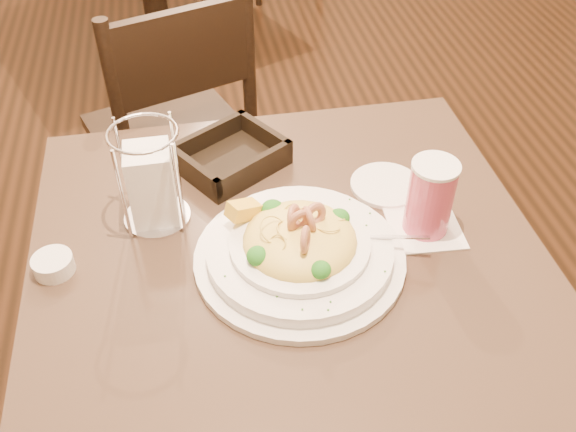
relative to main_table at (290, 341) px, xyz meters
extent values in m
cylinder|color=black|center=(0.00, 0.00, -0.14)|extent=(0.12, 0.12, 0.69)
cube|color=brown|center=(0.00, 0.00, 0.22)|extent=(0.90, 0.90, 0.03)
cylinder|color=black|center=(-0.24, 2.40, -0.50)|extent=(0.52, 0.52, 0.03)
cube|color=black|center=(-0.20, 0.85, -0.06)|extent=(0.54, 0.54, 0.04)
cylinder|color=black|center=(-0.09, 1.08, -0.30)|extent=(0.04, 0.04, 0.43)
cylinder|color=black|center=(-0.43, 0.96, -0.30)|extent=(0.04, 0.04, 0.43)
cylinder|color=black|center=(0.03, 0.74, -0.30)|extent=(0.04, 0.04, 0.43)
cylinder|color=black|center=(-0.31, 0.62, -0.30)|extent=(0.04, 0.04, 0.43)
cylinder|color=black|center=(0.03, 0.74, 0.19)|extent=(0.04, 0.04, 0.46)
cylinder|color=black|center=(-0.31, 0.62, 0.19)|extent=(0.04, 0.04, 0.46)
cube|color=black|center=(-0.14, 0.68, 0.29)|extent=(0.35, 0.15, 0.22)
cylinder|color=white|center=(0.01, -0.01, 0.24)|extent=(0.37, 0.37, 0.01)
cylinder|color=white|center=(0.01, -0.01, 0.26)|extent=(0.32, 0.32, 0.02)
cylinder|color=white|center=(0.01, -0.01, 0.28)|extent=(0.24, 0.24, 0.01)
ellipsoid|color=#E5CC53|center=(0.01, -0.01, 0.29)|extent=(0.19, 0.19, 0.07)
cube|color=yellow|center=(-0.07, 0.06, 0.30)|extent=(0.07, 0.06, 0.05)
cube|color=silver|center=(0.17, -0.02, 0.28)|extent=(0.13, 0.04, 0.01)
cube|color=silver|center=(0.09, -0.02, 0.28)|extent=(0.04, 0.03, 0.00)
torus|color=#E5CC53|center=(-0.03, -0.06, 0.29)|extent=(0.04, 0.04, 0.03)
torus|color=#E5CC53|center=(0.06, -0.01, 0.31)|extent=(0.06, 0.05, 0.03)
torus|color=#E5CC53|center=(0.08, 0.02, 0.30)|extent=(0.06, 0.05, 0.05)
torus|color=#E5CC53|center=(0.02, -0.01, 0.29)|extent=(0.04, 0.04, 0.02)
torus|color=#E5CC53|center=(0.01, -0.02, 0.29)|extent=(0.04, 0.06, 0.04)
torus|color=#E5CC53|center=(0.00, -0.01, 0.31)|extent=(0.05, 0.05, 0.03)
torus|color=#E5CC53|center=(0.03, 0.02, 0.31)|extent=(0.04, 0.04, 0.02)
torus|color=#E5CC53|center=(0.02, 0.00, 0.31)|extent=(0.03, 0.04, 0.02)
torus|color=#E5CC53|center=(0.00, -0.01, 0.31)|extent=(0.06, 0.07, 0.03)
torus|color=#E5CC53|center=(-0.03, -0.01, 0.32)|extent=(0.07, 0.07, 0.04)
torus|color=#E5CC53|center=(0.02, 0.00, 0.31)|extent=(0.04, 0.05, 0.05)
torus|color=#E5CC53|center=(0.04, -0.04, 0.29)|extent=(0.04, 0.05, 0.03)
torus|color=#E5CC53|center=(0.00, 0.03, 0.32)|extent=(0.04, 0.05, 0.03)
torus|color=#E5CC53|center=(-0.03, -0.04, 0.31)|extent=(0.03, 0.04, 0.03)
torus|color=tan|center=(0.01, -0.01, 0.33)|extent=(0.05, 0.03, 0.05)
torus|color=tan|center=(0.04, 0.00, 0.33)|extent=(0.05, 0.04, 0.05)
torus|color=tan|center=(0.03, -0.01, 0.33)|extent=(0.03, 0.05, 0.05)
torus|color=tan|center=(0.01, -0.05, 0.33)|extent=(0.03, 0.05, 0.05)
torus|color=tan|center=(0.01, 0.00, 0.33)|extent=(0.04, 0.05, 0.05)
ellipsoid|color=#185A14|center=(0.09, 0.02, 0.30)|extent=(0.04, 0.04, 0.03)
ellipsoid|color=#185A14|center=(-0.02, 0.06, 0.30)|extent=(0.04, 0.04, 0.03)
ellipsoid|color=#185A14|center=(-0.06, -0.04, 0.30)|extent=(0.04, 0.04, 0.03)
ellipsoid|color=#185A14|center=(0.03, -0.09, 0.30)|extent=(0.04, 0.04, 0.03)
cube|color=#266619|center=(0.01, 0.11, 0.28)|extent=(0.00, 0.00, 0.00)
cube|color=#266619|center=(0.14, -0.09, 0.28)|extent=(0.00, 0.00, 0.00)
cube|color=#266619|center=(-0.05, 0.09, 0.28)|extent=(0.00, 0.00, 0.00)
cube|color=#266619|center=(-0.01, -0.15, 0.28)|extent=(0.00, 0.00, 0.00)
cube|color=#266619|center=(-0.04, -0.12, 0.28)|extent=(0.00, 0.00, 0.00)
cube|color=#266619|center=(0.14, 0.02, 0.28)|extent=(0.00, 0.00, 0.00)
cube|color=#266619|center=(0.13, 0.09, 0.28)|extent=(0.00, 0.00, 0.00)
cube|color=#266619|center=(-0.12, -0.06, 0.28)|extent=(0.00, 0.00, 0.00)
cube|color=#266619|center=(0.15, 0.05, 0.28)|extent=(0.00, 0.00, 0.00)
cube|color=#266619|center=(0.03, -0.16, 0.28)|extent=(0.00, 0.00, 0.00)
cube|color=#266619|center=(-0.02, 0.11, 0.28)|extent=(0.00, 0.00, 0.00)
cube|color=#266619|center=(0.04, -0.14, 0.28)|extent=(0.00, 0.00, 0.00)
cube|color=white|center=(0.26, 0.03, 0.24)|extent=(0.14, 0.14, 0.00)
cylinder|color=#CF4969|center=(0.26, 0.03, 0.31)|extent=(0.08, 0.08, 0.14)
cylinder|color=white|center=(0.26, 0.03, 0.38)|extent=(0.08, 0.08, 0.01)
cube|color=black|center=(-0.07, 0.28, 0.24)|extent=(0.25, 0.24, 0.01)
cube|color=black|center=(0.01, 0.33, 0.27)|extent=(0.10, 0.14, 0.04)
cube|color=black|center=(-0.15, 0.23, 0.27)|extent=(0.10, 0.14, 0.04)
cube|color=black|center=(-0.11, 0.34, 0.27)|extent=(0.17, 0.12, 0.04)
cube|color=black|center=(-0.03, 0.22, 0.27)|extent=(0.17, 0.12, 0.04)
cylinder|color=silver|center=(-0.22, 0.15, 0.24)|extent=(0.12, 0.12, 0.01)
torus|color=silver|center=(-0.22, 0.15, 0.43)|extent=(0.12, 0.12, 0.01)
cube|color=white|center=(-0.22, 0.15, 0.32)|extent=(0.10, 0.10, 0.15)
cylinder|color=silver|center=(-0.27, 0.10, 0.34)|extent=(0.01, 0.01, 0.19)
cylinder|color=silver|center=(-0.18, 0.10, 0.34)|extent=(0.01, 0.01, 0.19)
cylinder|color=silver|center=(-0.27, 0.19, 0.34)|extent=(0.01, 0.01, 0.19)
cylinder|color=silver|center=(-0.18, 0.19, 0.34)|extent=(0.01, 0.01, 0.19)
cylinder|color=white|center=(0.22, 0.16, 0.24)|extent=(0.18, 0.18, 0.01)
cylinder|color=white|center=(-0.40, 0.04, 0.25)|extent=(0.08, 0.08, 0.03)
camera|label=1|loc=(-0.14, -0.77, 1.04)|focal=40.00mm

